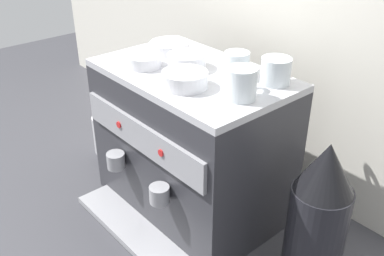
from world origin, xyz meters
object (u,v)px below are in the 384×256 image
Objects in this scene: ceramic_bowl_0 at (187,61)px; ceramic_bowl_1 at (144,61)px; ceramic_bowl_3 at (170,47)px; coffee_grinder at (318,217)px; ceramic_bowl_2 at (185,80)px; espresso_machine at (191,143)px; ceramic_cup_2 at (277,70)px; ceramic_cup_0 at (237,64)px; ceramic_cup_1 at (242,83)px; milk_pitcher at (107,134)px.

ceramic_bowl_0 is 1.08× the size of ceramic_bowl_1.
ceramic_bowl_0 is 0.15m from ceramic_bowl_3.
ceramic_bowl_0 is 0.26× the size of coffee_grinder.
ceramic_bowl_0 is at bearing 137.64° from ceramic_bowl_2.
espresso_machine is 0.31m from ceramic_bowl_3.
ceramic_cup_2 is 0.39m from coffee_grinder.
coffee_grinder is at bearing 17.52° from ceramic_bowl_2.
ceramic_bowl_3 is (-0.28, -0.02, -0.02)m from ceramic_cup_0.
ceramic_cup_2 is 1.07× the size of ceramic_bowl_0.
espresso_machine is 4.73× the size of ceramic_bowl_2.
coffee_grinder is at bearing 4.95° from espresso_machine.
ceramic_bowl_3 is (-0.39, 0.08, -0.03)m from ceramic_cup_1.
milk_pitcher is (-0.54, 0.04, -0.42)m from ceramic_bowl_2.
ceramic_cup_1 is 1.11× the size of ceramic_bowl_1.
ceramic_bowl_2 is 0.68m from milk_pitcher.
ceramic_bowl_1 is 0.24× the size of coffee_grinder.
ceramic_bowl_1 is at bearing -149.22° from ceramic_cup_2.
ceramic_cup_1 is at bearing -6.64° from ceramic_bowl_0.
ceramic_bowl_3 reaches higher than espresso_machine.
ceramic_bowl_0 is at bearing 43.68° from ceramic_bowl_1.
ceramic_cup_2 is 0.94× the size of ceramic_bowl_3.
ceramic_cup_0 reaches higher than ceramic_bowl_3.
milk_pitcher is at bearing -166.93° from ceramic_cup_2.
ceramic_bowl_2 is 0.28m from ceramic_bowl_3.
ceramic_cup_0 is 0.15m from ceramic_cup_1.
ceramic_bowl_0 is 0.56m from coffee_grinder.
ceramic_bowl_0 is (-0.14, -0.07, -0.01)m from ceramic_cup_0.
espresso_machine is 0.35m from ceramic_cup_1.
milk_pitcher is at bearing -173.86° from ceramic_bowl_0.
coffee_grinder is at bearing -18.90° from ceramic_cup_2.
ceramic_cup_1 is 0.14m from ceramic_cup_2.
ceramic_cup_1 is 1.03× the size of ceramic_bowl_0.
ceramic_cup_0 is 0.92× the size of ceramic_cup_1.
ceramic_bowl_1 reaches higher than milk_pitcher.
ceramic_bowl_1 reaches higher than coffee_grinder.
ceramic_bowl_3 is 0.83× the size of milk_pitcher.
ceramic_bowl_2 is (0.10, -0.09, -0.00)m from ceramic_bowl_0.
ceramic_bowl_0 reaches higher than ceramic_bowl_3.
ceramic_cup_2 is 0.98× the size of ceramic_bowl_2.
ceramic_bowl_3 is at bearing 160.51° from ceramic_bowl_0.
coffee_grinder is (0.24, -0.08, -0.30)m from ceramic_cup_2.
ceramic_cup_1 is 0.75× the size of milk_pitcher.
ceramic_cup_2 is (0.21, 0.12, 0.27)m from espresso_machine.
ceramic_bowl_3 is 0.30× the size of coffee_grinder.
ceramic_cup_2 reaches higher than ceramic_bowl_3.
coffee_grinder is 2.76× the size of milk_pitcher.
ceramic_cup_0 reaches higher than coffee_grinder.
ceramic_cup_1 reaches higher than ceramic_cup_0.
ceramic_cup_1 is 0.34m from ceramic_bowl_1.
ceramic_cup_0 is 0.86× the size of ceramic_bowl_2.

